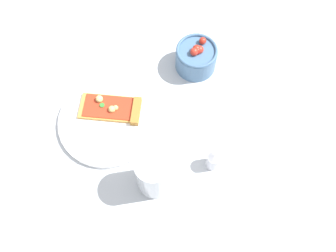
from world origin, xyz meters
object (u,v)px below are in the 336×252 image
object	(u,v)px
plate	(108,121)
pepper_shaker	(214,160)
soda_glass	(154,174)
salad_bowl	(196,57)
pizza_slice_main	(114,108)

from	to	relation	value
plate	pepper_shaker	xyz separation A→B (m)	(0.22, 0.17, 0.02)
soda_glass	pepper_shaker	xyz separation A→B (m)	(0.03, 0.14, -0.03)
soda_glass	pepper_shaker	world-z (taller)	soda_glass
salad_bowl	soda_glass	xyz separation A→B (m)	(0.24, -0.25, 0.03)
pizza_slice_main	pepper_shaker	bearing A→B (deg)	31.25
pepper_shaker	salad_bowl	bearing A→B (deg)	158.03
salad_bowl	pizza_slice_main	bearing A→B (deg)	-84.67
soda_glass	pepper_shaker	size ratio (longest dim) A/B	2.10
plate	pizza_slice_main	world-z (taller)	pizza_slice_main
plate	soda_glass	size ratio (longest dim) A/B	1.88
plate	salad_bowl	bearing A→B (deg)	98.90
salad_bowl	soda_glass	bearing A→B (deg)	-46.05
pizza_slice_main	pepper_shaker	size ratio (longest dim) A/B	2.62
salad_bowl	soda_glass	size ratio (longest dim) A/B	0.82
pizza_slice_main	pepper_shaker	distance (m)	0.29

